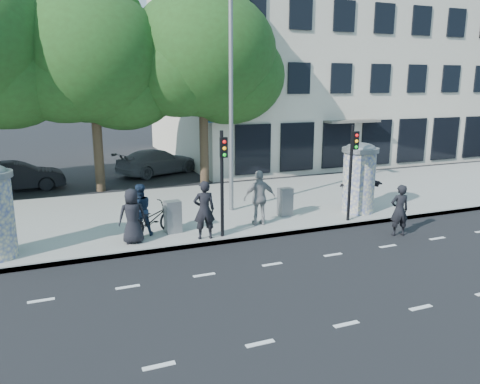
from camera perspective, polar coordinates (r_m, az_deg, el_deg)
name	(u,v)px	position (r m, az deg, el deg)	size (l,w,h in m)	color
ground	(296,284)	(12.17, 6.87, -11.06)	(120.00, 120.00, 0.00)	black
sidewalk	(206,209)	(18.67, -4.22, -2.06)	(40.00, 8.00, 0.15)	gray
curb	(243,239)	(15.12, 0.39, -5.73)	(40.00, 0.10, 0.16)	slate
lane_dash_near	(346,324)	(10.50, 12.84, -15.45)	(32.00, 0.12, 0.01)	silver
lane_dash_far	(272,264)	(13.31, 3.94, -8.79)	(32.00, 0.12, 0.01)	silver
ad_column_right	(359,176)	(18.21, 14.30, 1.89)	(1.36, 1.36, 2.65)	beige
traffic_pole_near	(223,173)	(14.58, -2.15, 2.32)	(0.22, 0.31, 3.40)	black
traffic_pole_far	(352,163)	(16.79, 13.48, 3.41)	(0.22, 0.31, 3.40)	black
street_lamp	(232,88)	(17.47, -1.04, 12.59)	(0.25, 0.93, 8.00)	slate
tree_near_left	(92,57)	(22.49, -17.62, 15.37)	(6.80, 6.80, 8.97)	#38281C
tree_center	(202,54)	(23.09, -4.60, 16.47)	(7.00, 7.00, 9.30)	#38281C
building	(312,68)	(34.43, 8.80, 14.74)	(20.30, 15.85, 12.00)	beige
ped_a	(132,216)	(14.66, -12.98, -2.87)	(0.84, 0.55, 1.71)	black
ped_b	(204,210)	(14.70, -4.39, -2.20)	(0.68, 0.45, 1.87)	black
ped_c	(140,210)	(15.30, -12.14, -2.17)	(0.83, 0.65, 1.70)	#19273F
ped_e	(260,198)	(16.10, 2.41, -0.72)	(1.12, 0.64, 1.92)	gray
ped_f	(363,187)	(18.35, 14.78, 0.55)	(1.76, 0.63, 1.90)	black
man_road	(399,210)	(16.33, 18.86, -2.12)	(0.63, 0.41, 1.73)	black
bicycle	(152,219)	(15.37, -10.72, -3.29)	(2.01, 0.70, 1.06)	black
cabinet_left	(173,217)	(15.51, -8.19, -3.01)	(0.51, 0.37, 1.07)	gray
cabinet_right	(285,202)	(17.39, 5.53, -1.21)	(0.50, 0.36, 1.04)	slate
car_mid	(17,176)	(24.33, -25.50, 1.73)	(4.16, 1.45, 1.37)	black
car_right	(158,162)	(26.39, -10.02, 3.65)	(4.77, 1.94, 1.38)	#585A60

